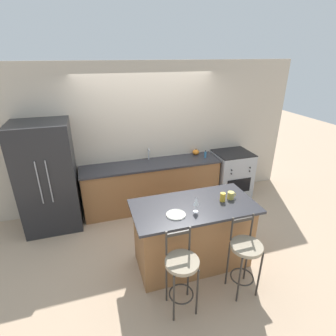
% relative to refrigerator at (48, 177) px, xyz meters
% --- Properties ---
extents(ground_plane, '(18.00, 18.00, 0.00)m').
position_rel_refrigerator_xyz_m(ground_plane, '(1.78, -0.26, -0.92)').
color(ground_plane, tan).
extents(wall_back, '(6.00, 0.07, 2.70)m').
position_rel_refrigerator_xyz_m(wall_back, '(1.78, 0.40, 0.43)').
color(wall_back, beige).
rests_on(wall_back, ground_plane).
extents(back_counter, '(2.62, 0.64, 0.92)m').
position_rel_refrigerator_xyz_m(back_counter, '(1.78, 0.10, -0.46)').
color(back_counter, '#936038').
rests_on(back_counter, ground_plane).
extents(sink_faucet, '(0.02, 0.13, 0.22)m').
position_rel_refrigerator_xyz_m(sink_faucet, '(1.78, 0.29, 0.13)').
color(sink_faucet, '#ADAFB5').
rests_on(sink_faucet, back_counter).
extents(kitchen_island, '(1.66, 0.83, 0.96)m').
position_rel_refrigerator_xyz_m(kitchen_island, '(1.95, -1.58, -0.44)').
color(kitchen_island, '#936038').
rests_on(kitchen_island, ground_plane).
extents(refrigerator, '(0.89, 0.78, 1.85)m').
position_rel_refrigerator_xyz_m(refrigerator, '(0.00, 0.00, 0.00)').
color(refrigerator, '#232326').
rests_on(refrigerator, ground_plane).
extents(oven_range, '(0.73, 0.67, 0.95)m').
position_rel_refrigerator_xyz_m(oven_range, '(3.49, 0.05, -0.45)').
color(oven_range, '#ADAFB5').
rests_on(oven_range, ground_plane).
extents(bar_stool_near, '(0.38, 0.38, 1.04)m').
position_rel_refrigerator_xyz_m(bar_stool_near, '(1.54, -2.24, -0.34)').
color(bar_stool_near, '#332D28').
rests_on(bar_stool_near, ground_plane).
extents(bar_stool_far, '(0.38, 0.38, 1.04)m').
position_rel_refrigerator_xyz_m(bar_stool_far, '(2.37, -2.23, -0.34)').
color(bar_stool_far, '#332D28').
rests_on(bar_stool_far, ground_plane).
extents(dinner_plate, '(0.25, 0.25, 0.02)m').
position_rel_refrigerator_xyz_m(dinner_plate, '(1.65, -1.72, 0.04)').
color(dinner_plate, beige).
rests_on(dinner_plate, kitchen_island).
extents(wine_glass, '(0.07, 0.07, 0.21)m').
position_rel_refrigerator_xyz_m(wine_glass, '(1.91, -1.72, 0.18)').
color(wine_glass, white).
rests_on(wine_glass, kitchen_island).
extents(coffee_mug, '(0.13, 0.09, 0.10)m').
position_rel_refrigerator_xyz_m(coffee_mug, '(2.50, -1.57, 0.09)').
color(coffee_mug, '#C1B251').
rests_on(coffee_mug, kitchen_island).
extents(tumbler_cup, '(0.07, 0.07, 0.12)m').
position_rel_refrigerator_xyz_m(tumbler_cup, '(2.36, -1.59, 0.09)').
color(tumbler_cup, gold).
rests_on(tumbler_cup, kitchen_island).
extents(pumpkin_decoration, '(0.13, 0.13, 0.13)m').
position_rel_refrigerator_xyz_m(pumpkin_decoration, '(2.76, 0.27, 0.04)').
color(pumpkin_decoration, orange).
rests_on(pumpkin_decoration, back_counter).
extents(soap_bottle, '(0.04, 0.04, 0.15)m').
position_rel_refrigerator_xyz_m(soap_bottle, '(2.87, 0.06, 0.05)').
color(soap_bottle, teal).
rests_on(soap_bottle, back_counter).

